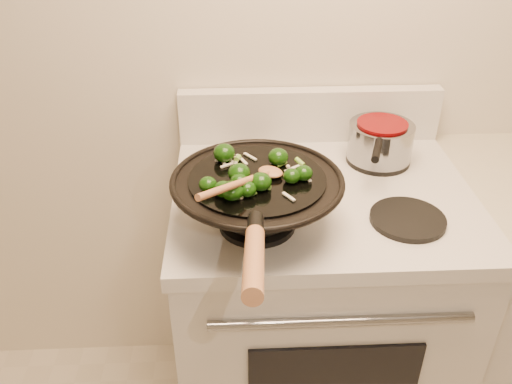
{
  "coord_description": "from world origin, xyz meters",
  "views": [
    {
      "loc": [
        -0.26,
        -0.02,
        1.67
      ],
      "look_at": [
        -0.21,
        1.0,
        1.03
      ],
      "focal_mm": 38.0,
      "sensor_mm": 36.0,
      "label": 1
    }
  ],
  "objects": [
    {
      "name": "stove",
      "position": [
        -0.03,
        1.17,
        0.47
      ],
      "size": [
        0.78,
        0.67,
        1.08
      ],
      "color": "silver",
      "rests_on": "ground"
    },
    {
      "name": "wok",
      "position": [
        -0.21,
        1.02,
        1.0
      ],
      "size": [
        0.39,
        0.65,
        0.2
      ],
      "color": "black",
      "rests_on": "stove"
    },
    {
      "name": "stirfry",
      "position": [
        -0.23,
        1.01,
        1.07
      ],
      "size": [
        0.25,
        0.23,
        0.05
      ],
      "color": "black",
      "rests_on": "wok"
    },
    {
      "name": "wooden_spoon",
      "position": [
        -0.22,
        0.97,
        1.08
      ],
      "size": [
        0.2,
        0.23,
        0.07
      ],
      "color": "#A26740",
      "rests_on": "wok"
    },
    {
      "name": "saucepan",
      "position": [
        0.15,
        1.32,
        0.99
      ],
      "size": [
        0.18,
        0.28,
        0.11
      ],
      "color": "gray",
      "rests_on": "stove"
    }
  ]
}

